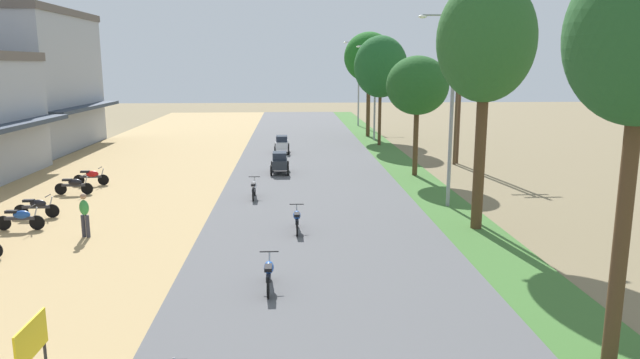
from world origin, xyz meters
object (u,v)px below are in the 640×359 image
street_signboard (32,344)px  streetlamp_near (452,98)px  median_tree_fourth (381,67)px  utility_pole_near (457,95)px  motorbike_ahead_third (269,272)px  car_hatchback_charcoal (280,162)px  parked_motorbike_fifth (74,184)px  median_tree_fifth (369,57)px  car_hatchback_white (282,144)px  parked_motorbike_third (20,217)px  median_tree_second (486,42)px  streetlamp_mid (375,85)px  pedestrian_on_shoulder (85,213)px  streetlamp_far (359,78)px  motorbike_ahead_fifth (254,188)px  median_tree_third (417,86)px  parked_motorbike_sixth (91,176)px  utility_pole_far (460,88)px  motorbike_ahead_fourth (297,218)px  parked_motorbike_fourth (37,206)px

street_signboard → streetlamp_near: (11.74, 14.41, 3.71)m
median_tree_fourth → utility_pole_near: 9.60m
motorbike_ahead_third → car_hatchback_charcoal: bearing=90.0°
parked_motorbike_fifth → car_hatchback_charcoal: car_hatchback_charcoal is taller
median_tree_fifth → car_hatchback_white: median_tree_fifth is taller
parked_motorbike_third → motorbike_ahead_third: (9.54, -6.37, 0.02)m
median_tree_second → streetlamp_mid: 26.48m
pedestrian_on_shoulder → median_tree_second: 15.69m
streetlamp_far → motorbike_ahead_fifth: size_ratio=4.72×
median_tree_third → median_tree_fourth: 12.59m
parked_motorbike_sixth → motorbike_ahead_fifth: (8.56, -3.44, 0.02)m
parked_motorbike_sixth → streetlamp_near: (17.20, -5.31, 4.26)m
median_tree_second → motorbike_ahead_third: 11.57m
parked_motorbike_sixth → median_tree_third: 17.96m
car_hatchback_charcoal → streetlamp_far: bearing=73.9°
parked_motorbike_fifth → streetlamp_far: 35.84m
pedestrian_on_shoulder → car_hatchback_white: size_ratio=0.81×
pedestrian_on_shoulder → utility_pole_near: size_ratio=0.20×
streetlamp_mid → car_hatchback_charcoal: bearing=-117.1°
parked_motorbike_sixth → utility_pole_far: (20.86, 6.05, 4.21)m
median_tree_fourth → parked_motorbike_sixth: bearing=-139.8°
median_tree_second → motorbike_ahead_third: size_ratio=5.13×
motorbike_ahead_third → pedestrian_on_shoulder: bearing=141.9°
streetlamp_near → streetlamp_far: streetlamp_far is taller
parked_motorbike_third → median_tree_fifth: bearing=59.2°
pedestrian_on_shoulder → streetlamp_near: streetlamp_near is taller
street_signboard → streetlamp_far: (11.74, 48.64, 3.80)m
utility_pole_far → motorbike_ahead_fifth: (-12.30, -9.49, -4.19)m
streetlamp_far → motorbike_ahead_third: bearing=-99.8°
motorbike_ahead_fourth → parked_motorbike_sixth: bearing=139.3°
parked_motorbike_third → utility_pole_near: bearing=34.3°
median_tree_second → car_hatchback_charcoal: (-7.68, 11.64, -6.24)m
parked_motorbike_fourth → median_tree_fifth: size_ratio=0.20×
utility_pole_far → street_signboard: bearing=-120.9°
streetlamp_near → motorbike_ahead_fourth: (-6.71, -3.71, -4.24)m
parked_motorbike_sixth → street_signboard: size_ratio=1.20×
parked_motorbike_fifth → utility_pole_near: 22.46m
median_tree_second → median_tree_fourth: (-0.17, 23.35, -0.97)m
parked_motorbike_sixth → median_tree_second: median_tree_second is taller
street_signboard → median_tree_fifth: median_tree_fifth is taller
median_tree_third → motorbike_ahead_fifth: 11.18m
parked_motorbike_third → streetlamp_mid: (17.10, 25.79, 3.98)m
pedestrian_on_shoulder → motorbike_ahead_third: 8.64m
parked_motorbike_third → car_hatchback_charcoal: size_ratio=0.90×
median_tree_second → utility_pole_far: (3.52, 14.91, -2.23)m
streetlamp_far → parked_motorbike_fourth: bearing=-116.0°
parked_motorbike_sixth → median_tree_third: bearing=6.4°
pedestrian_on_shoulder → motorbike_ahead_fifth: bearing=45.9°
parked_motorbike_fifth → utility_pole_near: bearing=20.8°
motorbike_ahead_fourth → motorbike_ahead_fifth: same height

